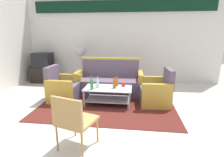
{
  "coord_description": "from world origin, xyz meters",
  "views": [
    {
      "loc": [
        0.45,
        -3.0,
        1.65
      ],
      "look_at": [
        -0.03,
        0.8,
        0.65
      ],
      "focal_mm": 28.21,
      "sensor_mm": 36.0,
      "label": 1
    }
  ],
  "objects_px": {
    "bottle_green": "(92,84)",
    "wicker_chair": "(73,119)",
    "bottle_orange": "(117,82)",
    "armchair_right": "(156,92)",
    "armchair_left": "(63,89)",
    "pedestal_fan": "(81,53)",
    "tv_stand": "(44,74)",
    "bottle_brown": "(114,84)",
    "cup": "(124,84)",
    "couch": "(109,82)",
    "bottle_clear": "(98,84)",
    "coffee_table": "(108,93)",
    "television": "(43,60)"
  },
  "relations": [
    {
      "from": "bottle_green",
      "to": "wicker_chair",
      "type": "xyz_separation_m",
      "value": [
        0.11,
        -1.56,
        -0.04
      ]
    },
    {
      "from": "bottle_orange",
      "to": "wicker_chair",
      "type": "bearing_deg",
      "value": -102.58
    },
    {
      "from": "armchair_right",
      "to": "bottle_orange",
      "type": "xyz_separation_m",
      "value": [
        -0.93,
        0.0,
        0.22
      ]
    },
    {
      "from": "armchair_left",
      "to": "bottle_orange",
      "type": "bearing_deg",
      "value": 92.64
    },
    {
      "from": "armchair_left",
      "to": "pedestal_fan",
      "type": "relative_size",
      "value": 0.67
    },
    {
      "from": "armchair_right",
      "to": "tv_stand",
      "type": "bearing_deg",
      "value": 63.5
    },
    {
      "from": "armchair_right",
      "to": "bottle_brown",
      "type": "relative_size",
      "value": 3.34
    },
    {
      "from": "cup",
      "to": "wicker_chair",
      "type": "distance_m",
      "value": 1.97
    },
    {
      "from": "pedestal_fan",
      "to": "couch",
      "type": "bearing_deg",
      "value": -41.88
    },
    {
      "from": "wicker_chair",
      "to": "bottle_clear",
      "type": "bearing_deg",
      "value": 107.44
    },
    {
      "from": "armchair_left",
      "to": "cup",
      "type": "xyz_separation_m",
      "value": [
        1.51,
        0.0,
        0.17
      ]
    },
    {
      "from": "coffee_table",
      "to": "pedestal_fan",
      "type": "xyz_separation_m",
      "value": [
        -1.15,
        1.74,
        0.74
      ]
    },
    {
      "from": "armchair_left",
      "to": "armchair_right",
      "type": "bearing_deg",
      "value": 92.28
    },
    {
      "from": "television",
      "to": "pedestal_fan",
      "type": "bearing_deg",
      "value": -176.78
    },
    {
      "from": "armchair_right",
      "to": "couch",
      "type": "bearing_deg",
      "value": 59.53
    },
    {
      "from": "tv_stand",
      "to": "armchair_right",
      "type": "bearing_deg",
      "value": -22.95
    },
    {
      "from": "armchair_right",
      "to": "bottle_orange",
      "type": "bearing_deg",
      "value": 86.27
    },
    {
      "from": "armchair_left",
      "to": "bottle_brown",
      "type": "xyz_separation_m",
      "value": [
        1.31,
        -0.16,
        0.22
      ]
    },
    {
      "from": "bottle_orange",
      "to": "cup",
      "type": "distance_m",
      "value": 0.17
    },
    {
      "from": "tv_stand",
      "to": "television",
      "type": "relative_size",
      "value": 1.31
    },
    {
      "from": "tv_stand",
      "to": "bottle_green",
      "type": "bearing_deg",
      "value": -41.1
    },
    {
      "from": "cup",
      "to": "wicker_chair",
      "type": "bearing_deg",
      "value": -107.29
    },
    {
      "from": "wicker_chair",
      "to": "television",
      "type": "bearing_deg",
      "value": 140.38
    },
    {
      "from": "couch",
      "to": "bottle_clear",
      "type": "xyz_separation_m",
      "value": [
        -0.17,
        -0.79,
        0.19
      ]
    },
    {
      "from": "bottle_brown",
      "to": "wicker_chair",
      "type": "distance_m",
      "value": 1.76
    },
    {
      "from": "armchair_left",
      "to": "tv_stand",
      "type": "bearing_deg",
      "value": -137.47
    },
    {
      "from": "armchair_left",
      "to": "bottle_brown",
      "type": "relative_size",
      "value": 3.34
    },
    {
      "from": "bottle_brown",
      "to": "cup",
      "type": "relative_size",
      "value": 2.54
    },
    {
      "from": "armchair_left",
      "to": "coffee_table",
      "type": "height_order",
      "value": "armchair_left"
    },
    {
      "from": "bottle_green",
      "to": "wicker_chair",
      "type": "distance_m",
      "value": 1.56
    },
    {
      "from": "armchair_left",
      "to": "bottle_brown",
      "type": "bearing_deg",
      "value": 84.83
    },
    {
      "from": "armchair_left",
      "to": "tv_stand",
      "type": "height_order",
      "value": "armchair_left"
    },
    {
      "from": "bottle_clear",
      "to": "tv_stand",
      "type": "xyz_separation_m",
      "value": [
        -2.23,
        1.7,
        -0.25
      ]
    },
    {
      "from": "cup",
      "to": "wicker_chair",
      "type": "height_order",
      "value": "wicker_chair"
    },
    {
      "from": "wicker_chair",
      "to": "tv_stand",
      "type": "bearing_deg",
      "value": 140.4
    },
    {
      "from": "coffee_table",
      "to": "cup",
      "type": "bearing_deg",
      "value": 23.94
    },
    {
      "from": "armchair_left",
      "to": "bottle_orange",
      "type": "xyz_separation_m",
      "value": [
        1.35,
        0.02,
        0.22
      ]
    },
    {
      "from": "television",
      "to": "bottle_brown",
      "type": "bearing_deg",
      "value": 148.23
    },
    {
      "from": "bottle_brown",
      "to": "tv_stand",
      "type": "distance_m",
      "value": 3.13
    },
    {
      "from": "couch",
      "to": "television",
      "type": "distance_m",
      "value": 2.6
    },
    {
      "from": "wicker_chair",
      "to": "bottle_orange",
      "type": "bearing_deg",
      "value": 94.59
    },
    {
      "from": "bottle_orange",
      "to": "coffee_table",
      "type": "bearing_deg",
      "value": -138.14
    },
    {
      "from": "bottle_green",
      "to": "wicker_chair",
      "type": "height_order",
      "value": "wicker_chair"
    },
    {
      "from": "coffee_table",
      "to": "pedestal_fan",
      "type": "relative_size",
      "value": 0.87
    },
    {
      "from": "armchair_right",
      "to": "coffee_table",
      "type": "height_order",
      "value": "armchair_right"
    },
    {
      "from": "cup",
      "to": "tv_stand",
      "type": "xyz_separation_m",
      "value": [
        -2.82,
        1.53,
        -0.2
      ]
    },
    {
      "from": "couch",
      "to": "coffee_table",
      "type": "bearing_deg",
      "value": 95.0
    },
    {
      "from": "couch",
      "to": "coffee_table",
      "type": "height_order",
      "value": "couch"
    },
    {
      "from": "couch",
      "to": "tv_stand",
      "type": "relative_size",
      "value": 2.26
    },
    {
      "from": "cup",
      "to": "armchair_right",
      "type": "bearing_deg",
      "value": 0.83
    }
  ]
}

